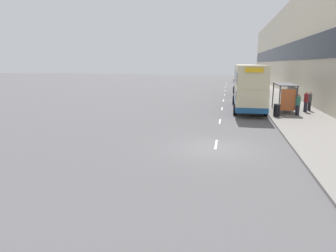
{
  "coord_description": "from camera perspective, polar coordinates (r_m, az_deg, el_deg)",
  "views": [
    {
      "loc": [
        0.56,
        -15.57,
        4.45
      ],
      "look_at": [
        -5.37,
        13.84,
        -1.83
      ],
      "focal_mm": 32.0,
      "sensor_mm": 36.0,
      "label": 1
    }
  ],
  "objects": [
    {
      "name": "double_decker_bus_near",
      "position": [
        30.13,
        15.15,
        7.3
      ],
      "size": [
        2.85,
        10.88,
        4.3
      ],
      "color": "beige",
      "rests_on": "ground_plane"
    },
    {
      "name": "lane_mark_0",
      "position": [
        17.02,
        9.14,
        -3.47
      ],
      "size": [
        0.12,
        2.0,
        0.01
      ],
      "color": "silver",
      "rests_on": "ground_plane"
    },
    {
      "name": "bus_shelter",
      "position": [
        29.27,
        21.74,
        5.95
      ],
      "size": [
        1.6,
        4.2,
        2.48
      ],
      "color": "#4C4C51",
      "rests_on": "ground_plane"
    },
    {
      "name": "pedestrian_at_shelter",
      "position": [
        27.55,
        23.54,
        3.8
      ],
      "size": [
        0.36,
        0.36,
        1.82
      ],
      "color": "#23232D",
      "rests_on": "ground_plane"
    },
    {
      "name": "car_1",
      "position": [
        73.38,
        13.22,
        8.7
      ],
      "size": [
        2.02,
        4.21,
        1.69
      ],
      "color": "silver",
      "rests_on": "ground_plane"
    },
    {
      "name": "car_0",
      "position": [
        55.48,
        13.72,
        7.81
      ],
      "size": [
        2.07,
        3.93,
        1.8
      ],
      "color": "#4C5156",
      "rests_on": "ground_plane"
    },
    {
      "name": "lane_mark_8",
      "position": [
        71.82,
        11.04,
        8.06
      ],
      "size": [
        0.12,
        2.0,
        0.01
      ],
      "color": "silver",
      "rests_on": "ground_plane"
    },
    {
      "name": "lane_mark_7",
      "position": [
        64.93,
        10.98,
        7.69
      ],
      "size": [
        0.12,
        2.0,
        0.01
      ],
      "color": "silver",
      "rests_on": "ground_plane"
    },
    {
      "name": "double_decker_bus_ahead",
      "position": [
        43.97,
        14.3,
        8.64
      ],
      "size": [
        2.85,
        10.9,
        4.3
      ],
      "color": "beige",
      "rests_on": "ground_plane"
    },
    {
      "name": "pedestrian_3",
      "position": [
        30.82,
        25.38,
        4.34
      ],
      "size": [
        0.35,
        0.35,
        1.76
      ],
      "color": "#23232D",
      "rests_on": "ground_plane"
    },
    {
      "name": "ground_plane",
      "position": [
        16.2,
        9.01,
        -4.26
      ],
      "size": [
        220.0,
        220.0,
        0.0
      ],
      "primitive_type": "plane",
      "color": "#5B595B"
    },
    {
      "name": "pedestrian_2",
      "position": [
        33.98,
        21.84,
        5.28
      ],
      "size": [
        0.36,
        0.36,
        1.83
      ],
      "color": "#23232D",
      "rests_on": "ground_plane"
    },
    {
      "name": "lane_mark_3",
      "position": [
        37.41,
        10.5,
        4.81
      ],
      "size": [
        0.12,
        2.0,
        0.01
      ],
      "color": "silver",
      "rests_on": "ground_plane"
    },
    {
      "name": "pavement",
      "position": [
        54.57,
        17.74,
        6.67
      ],
      "size": [
        5.0,
        93.0,
        0.14
      ],
      "color": "gray",
      "rests_on": "ground_plane"
    },
    {
      "name": "terrace_facade",
      "position": [
        55.03,
        22.43,
        13.41
      ],
      "size": [
        3.1,
        93.0,
        13.61
      ],
      "color": "beige",
      "rests_on": "ground_plane"
    },
    {
      "name": "pedestrian_1",
      "position": [
        29.86,
        24.78,
        4.28
      ],
      "size": [
        0.37,
        0.37,
        1.86
      ],
      "color": "#23232D",
      "rests_on": "ground_plane"
    },
    {
      "name": "lane_mark_4",
      "position": [
        44.28,
        10.68,
        5.86
      ],
      "size": [
        0.12,
        2.0,
        0.01
      ],
      "color": "silver",
      "rests_on": "ground_plane"
    },
    {
      "name": "lane_mark_1",
      "position": [
        23.75,
        9.85,
        0.87
      ],
      "size": [
        0.12,
        2.0,
        0.01
      ],
      "color": "silver",
      "rests_on": "ground_plane"
    },
    {
      "name": "lane_mark_6",
      "position": [
        58.04,
        10.9,
        7.23
      ],
      "size": [
        0.12,
        2.0,
        0.01
      ],
      "color": "silver",
      "rests_on": "ground_plane"
    },
    {
      "name": "lane_mark_5",
      "position": [
        51.15,
        10.81,
        6.64
      ],
      "size": [
        0.12,
        2.0,
        0.01
      ],
      "color": "silver",
      "rests_on": "ground_plane"
    },
    {
      "name": "litter_bin",
      "position": [
        26.36,
        20.01,
        2.86
      ],
      "size": [
        0.55,
        0.55,
        1.05
      ],
      "color": "black",
      "rests_on": "ground_plane"
    },
    {
      "name": "lane_mark_2",
      "position": [
        30.56,
        10.25,
        3.28
      ],
      "size": [
        0.12,
        2.0,
        0.01
      ],
      "color": "silver",
      "rests_on": "ground_plane"
    }
  ]
}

